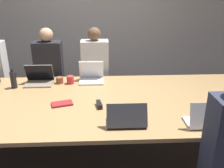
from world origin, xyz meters
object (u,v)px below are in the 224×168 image
at_px(laptop_far_center, 91,75).
at_px(laptop_near_right, 205,119).
at_px(bottle_far_midleft, 13,80).
at_px(cup_far_midleft, 60,80).
at_px(person_far_center, 95,75).
at_px(stapler, 99,105).
at_px(laptop_near_midright, 126,119).
at_px(laptop_far_midleft, 39,78).
at_px(cup_far_center, 70,80).
at_px(person_far_midleft, 50,76).

bearing_deg(laptop_far_center, laptop_near_right, -48.95).
bearing_deg(bottle_far_midleft, cup_far_midleft, 14.03).
relative_size(laptop_near_right, person_far_center, 0.23).
height_order(person_far_center, stapler, person_far_center).
distance_m(laptop_near_midright, bottle_far_midleft, 1.62).
bearing_deg(laptop_far_midleft, laptop_near_right, -33.56).
bearing_deg(cup_far_midleft, stapler, -53.95).
xyz_separation_m(cup_far_center, cup_far_midleft, (-0.14, 0.02, -0.01)).
bearing_deg(laptop_near_midright, cup_far_center, -60.06).
height_order(bottle_far_midleft, stapler, bottle_far_midleft).
height_order(laptop_near_midright, cup_far_midleft, laptop_near_midright).
relative_size(bottle_far_midleft, stapler, 1.63).
xyz_separation_m(cup_far_center, bottle_far_midleft, (-0.68, -0.12, 0.06)).
bearing_deg(bottle_far_midleft, laptop_near_midright, -36.42).
relative_size(laptop_near_right, cup_far_center, 3.18).
distance_m(cup_far_center, bottle_far_midleft, 0.70).
xyz_separation_m(laptop_near_right, person_far_center, (-1.01, 1.67, -0.14)).
bearing_deg(person_far_center, laptop_near_midright, -79.21).
bearing_deg(cup_far_midleft, person_far_center, 48.60).
relative_size(laptop_far_center, bottle_far_midleft, 1.28).
xyz_separation_m(cup_far_midleft, bottle_far_midleft, (-0.54, -0.14, 0.07)).
relative_size(laptop_near_right, person_far_midleft, 0.23).
relative_size(person_far_center, laptop_far_midleft, 3.91).
bearing_deg(cup_far_center, bottle_far_midleft, -170.36).
bearing_deg(person_far_midleft, laptop_far_midleft, -94.70).
xyz_separation_m(laptop_near_right, stapler, (-0.95, 0.44, -0.05)).
xyz_separation_m(laptop_far_center, bottle_far_midleft, (-0.96, -0.20, 0.03)).
distance_m(laptop_far_midleft, person_far_midleft, 0.50).
height_order(laptop_near_midright, laptop_far_midleft, laptop_far_midleft).
distance_m(laptop_near_right, cup_far_center, 1.74).
xyz_separation_m(cup_far_midleft, stapler, (0.52, -0.71, -0.02)).
distance_m(laptop_near_midright, person_far_center, 1.65).
height_order(laptop_near_right, person_far_center, person_far_center).
distance_m(laptop_far_midleft, bottle_far_midleft, 0.32).
height_order(person_far_center, laptop_far_midleft, person_far_center).
height_order(laptop_near_right, laptop_far_midleft, laptop_far_midleft).
height_order(laptop_near_right, cup_far_center, laptop_near_right).
distance_m(laptop_far_center, cup_far_center, 0.29).
xyz_separation_m(laptop_near_midright, laptop_far_center, (-0.35, 1.16, 0.01)).
xyz_separation_m(laptop_near_midright, stapler, (-0.25, 0.39, -0.04)).
bearing_deg(cup_far_center, laptop_far_center, 17.29).
distance_m(person_far_midleft, cup_far_midleft, 0.54).
relative_size(cup_far_midleft, stapler, 0.61).
relative_size(laptop_near_right, stapler, 2.08).
height_order(laptop_near_midright, stapler, laptop_near_midright).
height_order(person_far_midleft, cup_far_midleft, person_far_midleft).
distance_m(laptop_far_midleft, cup_far_midleft, 0.26).
xyz_separation_m(cup_far_center, person_far_midleft, (-0.36, 0.50, -0.12)).
distance_m(laptop_near_midright, laptop_near_right, 0.71).
bearing_deg(laptop_far_center, cup_far_midleft, -171.04).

